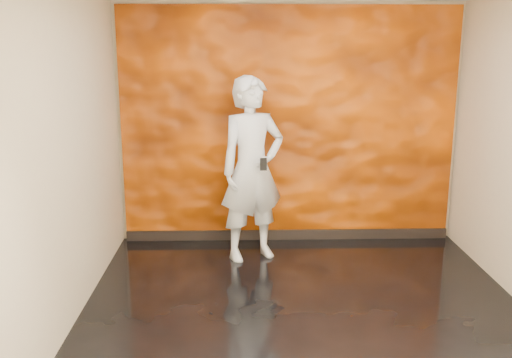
{
  "coord_description": "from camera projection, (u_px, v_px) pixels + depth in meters",
  "views": [
    {
      "loc": [
        -0.57,
        -4.66,
        2.35
      ],
      "look_at": [
        -0.41,
        0.85,
        1.02
      ],
      "focal_mm": 40.0,
      "sensor_mm": 36.0,
      "label": 1
    }
  ],
  "objects": [
    {
      "name": "room",
      "position": [
        308.0,
        158.0,
        4.77
      ],
      "size": [
        4.02,
        4.02,
        2.81
      ],
      "color": "black",
      "rests_on": "ground"
    },
    {
      "name": "feature_wall",
      "position": [
        289.0,
        127.0,
        6.68
      ],
      "size": [
        3.9,
        0.06,
        2.75
      ],
      "primitive_type": "cube",
      "color": "#EC5B00",
      "rests_on": "ground"
    },
    {
      "name": "baseboard",
      "position": [
        287.0,
        234.0,
        6.95
      ],
      "size": [
        3.9,
        0.04,
        0.12
      ],
      "primitive_type": "cube",
      "color": "black",
      "rests_on": "ground"
    },
    {
      "name": "man",
      "position": [
        252.0,
        169.0,
        6.16
      ],
      "size": [
        0.86,
        0.74,
        2.01
      ],
      "primitive_type": "imported",
      "rotation": [
        0.0,
        0.0,
        0.42
      ],
      "color": "#A2A8B0",
      "rests_on": "ground"
    },
    {
      "name": "phone",
      "position": [
        263.0,
        164.0,
        5.88
      ],
      "size": [
        0.07,
        0.02,
        0.13
      ],
      "primitive_type": "cube",
      "rotation": [
        0.0,
        0.0,
        0.03
      ],
      "color": "black",
      "rests_on": "man"
    }
  ]
}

